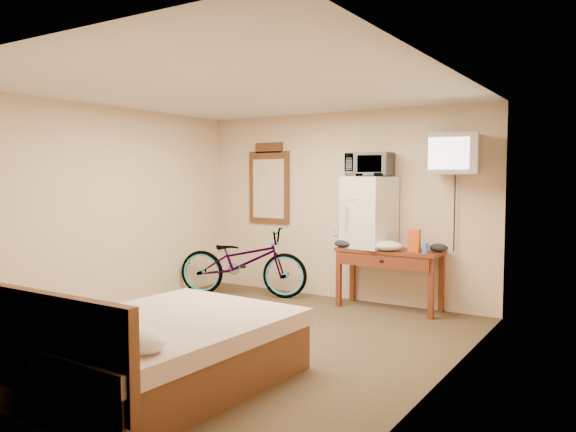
% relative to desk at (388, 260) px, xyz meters
% --- Properties ---
extents(room, '(4.60, 4.64, 2.50)m').
position_rel_desk_xyz_m(room, '(-0.81, -2.00, 0.63)').
color(room, '#3D2D1E').
rests_on(room, ground).
extents(desk, '(1.30, 0.53, 0.75)m').
position_rel_desk_xyz_m(desk, '(0.00, 0.00, 0.00)').
color(desk, maroon).
rests_on(desk, floor).
extents(mini_fridge, '(0.63, 0.62, 0.90)m').
position_rel_desk_xyz_m(mini_fridge, '(-0.29, 0.06, 0.57)').
color(mini_fridge, white).
rests_on(mini_fridge, desk).
extents(microwave, '(0.57, 0.41, 0.30)m').
position_rel_desk_xyz_m(microwave, '(-0.29, 0.06, 1.17)').
color(microwave, white).
rests_on(microwave, mini_fridge).
extents(snack_bag, '(0.14, 0.08, 0.27)m').
position_rel_desk_xyz_m(snack_bag, '(0.34, -0.04, 0.26)').
color(snack_bag, '#CE4912').
rests_on(snack_bag, desk).
extents(blue_cup, '(0.07, 0.07, 0.12)m').
position_rel_desk_xyz_m(blue_cup, '(0.49, -0.08, 0.19)').
color(blue_cup, '#3973C3').
rests_on(blue_cup, desk).
extents(cloth_cream, '(0.39, 0.30, 0.12)m').
position_rel_desk_xyz_m(cloth_cream, '(0.03, -0.11, 0.19)').
color(cloth_cream, white).
rests_on(cloth_cream, desk).
extents(cloth_dark_a, '(0.27, 0.20, 0.10)m').
position_rel_desk_xyz_m(cloth_dark_a, '(-0.54, -0.11, 0.18)').
color(cloth_dark_a, black).
rests_on(cloth_dark_a, desk).
extents(cloth_dark_b, '(0.22, 0.18, 0.10)m').
position_rel_desk_xyz_m(cloth_dark_b, '(0.59, 0.11, 0.18)').
color(cloth_dark_b, black).
rests_on(cloth_dark_b, desk).
extents(crt_television, '(0.60, 0.64, 0.47)m').
position_rel_desk_xyz_m(crt_television, '(0.78, 0.02, 1.28)').
color(crt_television, black).
rests_on(crt_television, room).
extents(wall_mirror, '(0.68, 0.04, 1.16)m').
position_rel_desk_xyz_m(wall_mirror, '(-1.96, 0.27, 0.91)').
color(wall_mirror, brown).
rests_on(wall_mirror, room).
extents(bicycle, '(1.92, 1.20, 0.95)m').
position_rel_desk_xyz_m(bicycle, '(-2.01, -0.30, -0.15)').
color(bicycle, black).
rests_on(bicycle, floor).
extents(bed, '(1.61, 2.08, 0.90)m').
position_rel_desk_xyz_m(bed, '(-0.53, -3.38, -0.33)').
color(bed, brown).
rests_on(bed, floor).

